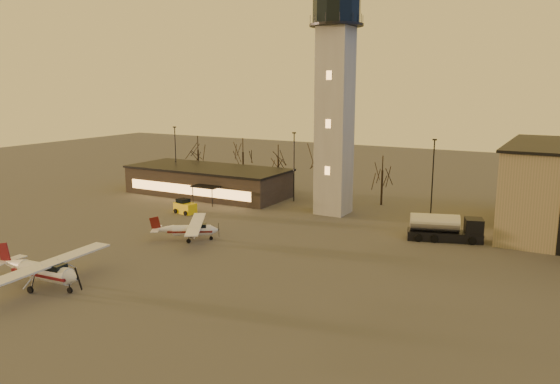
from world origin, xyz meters
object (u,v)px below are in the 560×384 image
cessna_front (47,275)px  terminal (208,181)px  fuel_truck (444,230)px  service_cart (185,208)px  control_tower (335,89)px  cessna_rear (193,232)px

cessna_front → terminal: bearing=103.5°
terminal → cessna_front: 40.78m
fuel_truck → service_cart: bearing=169.2°
control_tower → cessna_front: bearing=-104.9°
fuel_truck → service_cart: (-33.18, -3.68, -0.44)m
control_tower → cessna_front: 41.12m
terminal → fuel_truck: 38.81m
fuel_truck → control_tower: bearing=142.2°
cessna_rear → service_cart: size_ratio=2.83×
control_tower → cessna_rear: size_ratio=3.57×
terminal → cessna_rear: terminal is taller
control_tower → terminal: (-21.99, 1.98, -14.17)m
terminal → cessna_front: bearing=-72.7°
cessna_rear → fuel_truck: fuel_truck is taller
service_cart → control_tower: bearing=39.6°
service_cart → terminal: bearing=122.5°
terminal → service_cart: size_ratio=7.87×
control_tower → cessna_front: (-9.86, -36.93, -15.15)m
cessna_rear → control_tower: bearing=34.9°
control_tower → fuel_truck: (15.97, -6.01, -15.16)m
cessna_rear → fuel_truck: (24.20, 13.41, 0.22)m
cessna_front → cessna_rear: 17.60m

